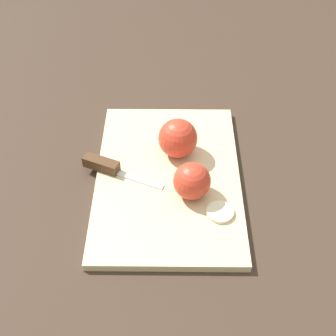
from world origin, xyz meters
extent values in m
plane|color=#38281E|center=(0.00, 0.00, 0.00)|extent=(4.00, 4.00, 0.00)
cube|color=#D1B789|center=(0.00, 0.00, 0.01)|extent=(0.42, 0.29, 0.02)
sphere|color=red|center=(-0.06, 0.02, 0.06)|extent=(0.08, 0.08, 0.08)
cylinder|color=beige|center=(-0.06, 0.02, 0.06)|extent=(0.04, 0.07, 0.07)
sphere|color=red|center=(0.05, 0.04, 0.05)|extent=(0.07, 0.07, 0.07)
cylinder|color=beige|center=(0.04, 0.04, 0.05)|extent=(0.02, 0.06, 0.07)
cube|color=silver|center=(0.01, -0.05, 0.02)|extent=(0.05, 0.09, 0.00)
cube|color=#472D19|center=(-0.02, -0.13, 0.03)|extent=(0.05, 0.08, 0.02)
cylinder|color=beige|center=(0.10, 0.09, 0.02)|extent=(0.05, 0.05, 0.01)
camera|label=1|loc=(0.64, -0.01, 0.67)|focal=50.00mm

